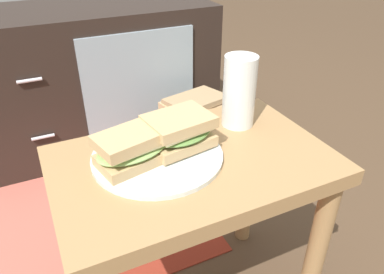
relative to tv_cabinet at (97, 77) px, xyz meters
name	(u,v)px	position (x,y,z in m)	size (l,w,h in m)	color
side_table	(193,193)	(-0.01, -0.95, 0.08)	(0.56, 0.36, 0.46)	#A37A4C
tv_cabinet	(97,77)	(0.00, 0.00, 0.00)	(0.96, 0.46, 0.58)	black
area_rug	(42,221)	(-0.33, -0.46, -0.29)	(1.02, 0.76, 0.01)	maroon
plate	(157,156)	(-0.07, -0.92, 0.17)	(0.26, 0.26, 0.01)	silver
sandwich_front	(133,148)	(-0.12, -0.93, 0.21)	(0.16, 0.12, 0.07)	tan
sandwich_back	(179,131)	(-0.02, -0.91, 0.22)	(0.15, 0.13, 0.07)	tan
beer_glass	(239,93)	(0.15, -0.86, 0.25)	(0.07, 0.07, 0.16)	silver
paper_bag	(196,135)	(0.26, -0.41, -0.13)	(0.25, 0.22, 0.32)	tan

